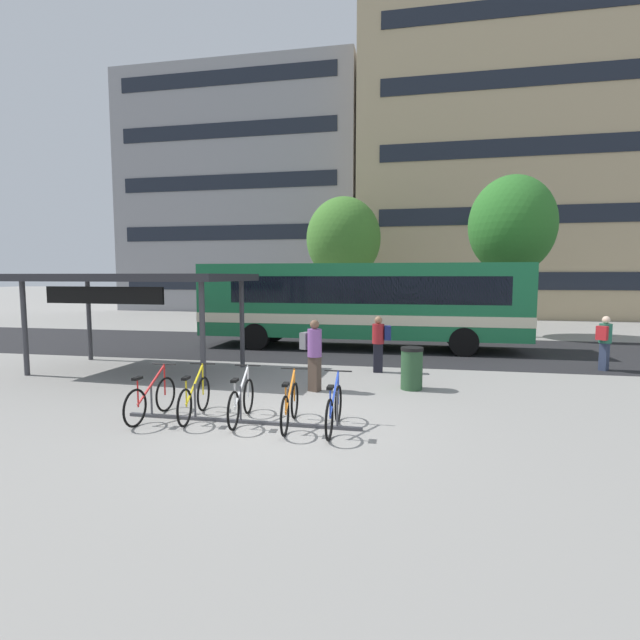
{
  "coord_description": "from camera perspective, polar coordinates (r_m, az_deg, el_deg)",
  "views": [
    {
      "loc": [
        2.17,
        -8.07,
        2.75
      ],
      "look_at": [
        -0.24,
        4.34,
        1.56
      ],
      "focal_mm": 26.3,
      "sensor_mm": 36.0,
      "label": 1
    }
  ],
  "objects": [
    {
      "name": "parked_bicycle_orange_3",
      "position": [
        8.7,
        -3.67,
        -10.4
      ],
      "size": [
        0.52,
        1.72,
        0.99
      ],
      "rotation": [
        0.0,
        0.0,
        1.65
      ],
      "color": "black",
      "rests_on": "ground"
    },
    {
      "name": "parked_bicycle_blue_4",
      "position": [
        8.47,
        1.71,
        -10.83
      ],
      "size": [
        0.52,
        1.72,
        0.99
      ],
      "rotation": [
        0.0,
        0.0,
        1.58
      ],
      "color": "black",
      "rests_on": "ground"
    },
    {
      "name": "building_left_wing",
      "position": [
        42.48,
        -8.15,
        14.28
      ],
      "size": [
        18.98,
        12.0,
        18.72
      ],
      "color": "gray",
      "rests_on": "ground"
    },
    {
      "name": "street_tree_1",
      "position": [
        22.98,
        22.32,
        10.6
      ],
      "size": [
        3.77,
        3.77,
        7.21
      ],
      "color": "brown",
      "rests_on": "ground"
    },
    {
      "name": "street_tree_0",
      "position": [
        27.39,
        2.87,
        9.81
      ],
      "size": [
        4.27,
        4.27,
        7.27
      ],
      "color": "brown",
      "rests_on": "ground"
    },
    {
      "name": "trash_bin",
      "position": [
        11.63,
        11.1,
        -5.77
      ],
      "size": [
        0.55,
        0.55,
        1.03
      ],
      "color": "#284C2D",
      "rests_on": "ground"
    },
    {
      "name": "ground",
      "position": [
        8.8,
        -3.96,
        -12.84
      ],
      "size": [
        200.0,
        200.0,
        0.0
      ],
      "primitive_type": "plane",
      "color": "gray"
    },
    {
      "name": "parked_bicycle_yellow_1",
      "position": [
        9.48,
        -15.03,
        -9.25
      ],
      "size": [
        0.52,
        1.72,
        0.99
      ],
      "rotation": [
        0.0,
        0.0,
        1.67
      ],
      "color": "black",
      "rests_on": "ground"
    },
    {
      "name": "parked_bicycle_white_2",
      "position": [
        9.11,
        -9.55,
        -9.74
      ],
      "size": [
        0.52,
        1.72,
        0.99
      ],
      "rotation": [
        0.0,
        0.0,
        1.65
      ],
      "color": "black",
      "rests_on": "ground"
    },
    {
      "name": "commuter_red_pack_1",
      "position": [
        15.89,
        31.33,
        -2.03
      ],
      "size": [
        0.57,
        0.6,
        1.59
      ],
      "rotation": [
        0.0,
        0.0,
        0.88
      ],
      "color": "#2D3851",
      "rests_on": "ground"
    },
    {
      "name": "commuter_grey_pack_2",
      "position": [
        11.16,
        -0.81,
        -3.71
      ],
      "size": [
        0.6,
        0.5,
        1.72
      ],
      "rotation": [
        0.0,
        0.0,
        5.86
      ],
      "color": "#47382D",
      "rests_on": "ground"
    },
    {
      "name": "parked_bicycle_red_0",
      "position": [
        9.7,
        -19.87,
        -9.05
      ],
      "size": [
        0.52,
        1.72,
        0.99
      ],
      "rotation": [
        0.0,
        0.0,
        1.53
      ],
      "color": "black",
      "rests_on": "ground"
    },
    {
      "name": "bus_lane_asphalt",
      "position": [
        18.01,
        3.94,
        -3.4
      ],
      "size": [
        80.0,
        7.2,
        0.01
      ],
      "primitive_type": "cube",
      "color": "#232326",
      "rests_on": "ground"
    },
    {
      "name": "transit_shelter",
      "position": [
        14.36,
        -21.53,
        4.53
      ],
      "size": [
        6.3,
        3.56,
        2.81
      ],
      "rotation": [
        0.0,
        0.0,
        -0.04
      ],
      "color": "#38383D",
      "rests_on": "ground"
    },
    {
      "name": "bike_rack",
      "position": [
        9.09,
        -9.63,
        -11.67
      ],
      "size": [
        4.59,
        0.12,
        0.7
      ],
      "rotation": [
        0.0,
        0.0,
        -0.01
      ],
      "color": "#47474C",
      "rests_on": "ground"
    },
    {
      "name": "city_bus",
      "position": [
        17.81,
        4.58,
        2.23
      ],
      "size": [
        12.04,
        2.64,
        3.2
      ],
      "rotation": [
        0.0,
        0.0,
        3.15
      ],
      "color": "#196B3D",
      "rests_on": "ground"
    },
    {
      "name": "commuter_navy_pack_0",
      "position": [
        13.45,
        7.25,
        -2.45
      ],
      "size": [
        0.56,
        0.38,
        1.61
      ],
      "rotation": [
        0.0,
        0.0,
        3.27
      ],
      "color": "black",
      "rests_on": "ground"
    },
    {
      "name": "building_centre_block",
      "position": [
        48.23,
        4.51,
        9.29
      ],
      "size": [
        18.01,
        10.81,
        12.1
      ],
      "color": "brown",
      "rests_on": "ground"
    },
    {
      "name": "building_right_wing",
      "position": [
        39.05,
        25.29,
        15.79
      ],
      "size": [
        25.57,
        12.39,
        20.29
      ],
      "color": "tan",
      "rests_on": "ground"
    }
  ]
}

